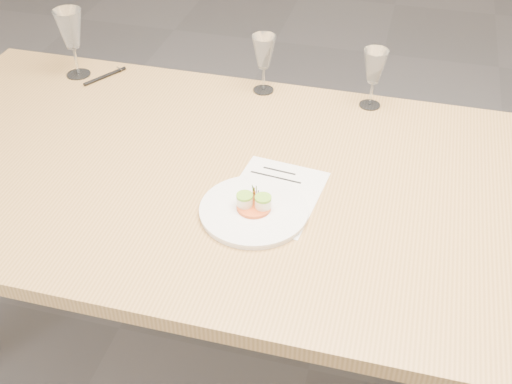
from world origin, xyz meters
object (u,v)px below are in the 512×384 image
(recipe_sheet, at_px, (273,195))
(wine_glass_2, at_px, (374,68))
(dining_table, at_px, (322,209))
(wine_glass_1, at_px, (264,53))
(wine_glass_0, at_px, (70,30))
(dinner_plate, at_px, (254,210))
(ballpoint_pen, at_px, (105,76))

(recipe_sheet, bearing_deg, wine_glass_2, 76.28)
(recipe_sheet, xyz_separation_m, wine_glass_2, (0.18, 0.49, 0.13))
(dining_table, xyz_separation_m, wine_glass_1, (-0.27, 0.44, 0.20))
(dining_table, distance_m, recipe_sheet, 0.15)
(dining_table, relative_size, wine_glass_1, 13.16)
(recipe_sheet, height_order, wine_glass_0, wine_glass_0)
(dinner_plate, relative_size, recipe_sheet, 0.88)
(dinner_plate, bearing_deg, wine_glass_1, 102.03)
(dining_table, bearing_deg, wine_glass_1, 121.44)
(dining_table, relative_size, ballpoint_pen, 16.90)
(wine_glass_2, bearing_deg, wine_glass_1, 178.99)
(ballpoint_pen, bearing_deg, wine_glass_0, 123.07)
(wine_glass_0, xyz_separation_m, wine_glass_1, (0.61, 0.05, -0.03))
(dining_table, distance_m, ballpoint_pen, 0.88)
(dinner_plate, distance_m, recipe_sheet, 0.09)
(recipe_sheet, bearing_deg, wine_glass_0, 155.96)
(dining_table, bearing_deg, wine_glass_2, 81.70)
(dining_table, height_order, wine_glass_0, wine_glass_0)
(dining_table, height_order, wine_glass_2, wine_glass_2)
(recipe_sheet, bearing_deg, ballpoint_pen, 152.35)
(ballpoint_pen, relative_size, wine_glass_2, 0.78)
(recipe_sheet, bearing_deg, dining_table, 32.92)
(dining_table, xyz_separation_m, wine_glass_0, (-0.87, 0.39, 0.22))
(dining_table, bearing_deg, dinner_plate, -136.43)
(wine_glass_1, distance_m, wine_glass_2, 0.33)
(wine_glass_0, bearing_deg, recipe_sheet, -30.40)
(dining_table, height_order, wine_glass_1, wine_glass_1)
(ballpoint_pen, bearing_deg, recipe_sheet, -93.80)
(dining_table, distance_m, dinner_plate, 0.22)
(recipe_sheet, distance_m, wine_glass_1, 0.54)
(ballpoint_pen, relative_size, wine_glass_1, 0.78)
(recipe_sheet, bearing_deg, wine_glass_1, 113.35)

